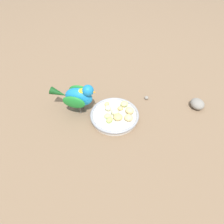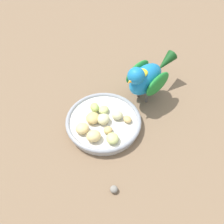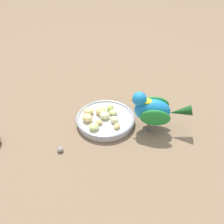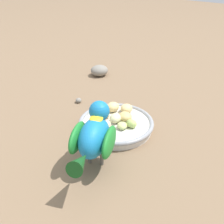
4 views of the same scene
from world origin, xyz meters
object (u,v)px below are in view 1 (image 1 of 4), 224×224
Objects in this scene: rock_large at (197,104)px; parrot at (78,96)px; pebble_0 at (147,98)px; apple_piece_4 at (124,104)px; apple_piece_1 at (107,104)px; apple_piece_9 at (120,108)px; apple_piece_5 at (109,120)px; apple_piece_2 at (108,108)px; apple_piece_6 at (119,117)px; apple_piece_7 at (108,116)px; apple_piece_3 at (130,111)px; apple_piece_0 at (115,112)px; feeding_bowl at (114,116)px; apple_piece_8 at (129,118)px.

parrot is at bearing 31.02° from rock_large.
apple_piece_4 is at bearing 60.93° from pebble_0.
apple_piece_1 is 1.04× the size of apple_piece_9.
apple_piece_5 is at bearing 72.30° from pebble_0.
pebble_0 is (-0.06, -0.11, -0.02)m from apple_piece_4.
apple_piece_2 reaches higher than pebble_0.
apple_piece_6 is 1.29× the size of apple_piece_7.
apple_piece_6 is at bearing 68.53° from apple_piece_3.
apple_piece_3 reaches higher than apple_piece_2.
apple_piece_2 is at bearing 34.69° from rock_large.
apple_piece_0 reaches higher than apple_piece_7.
apple_piece_4 is 0.17× the size of parrot.
apple_piece_5 is at bearing 125.97° from apple_piece_1.
apple_piece_5 is (-0.04, 0.06, -0.00)m from apple_piece_2.
apple_piece_7 is at bearing 45.00° from apple_piece_3.
rock_large reaches higher than pebble_0.
apple_piece_5 is 0.15× the size of parrot.
apple_piece_4 is (-0.01, -0.07, 0.02)m from feeding_bowl.
apple_piece_4 reaches higher than feeding_bowl.
apple_piece_3 is at bearing 39.53° from rock_large.
apple_piece_4 is 0.12m from apple_piece_5.
apple_piece_1 is at bearing -54.03° from apple_piece_5.
apple_piece_0 is 0.17× the size of parrot.
apple_piece_5 reaches higher than pebble_0.
apple_piece_7 is (-0.02, 0.04, -0.00)m from apple_piece_2.
pebble_0 is at bearing -112.26° from apple_piece_0.
apple_piece_3 is 0.31m from rock_large.
apple_piece_4 is (-0.07, -0.04, 0.00)m from apple_piece_1.
apple_piece_3 is at bearing -69.46° from apple_piece_8.
apple_piece_3 reaches higher than apple_piece_4.
parrot reaches higher than rock_large.
apple_piece_7 is 0.15m from parrot.
apple_piece_2 reaches higher than apple_piece_9.
apple_piece_9 is (0.04, 0.00, -0.01)m from apple_piece_3.
apple_piece_2 is 0.07m from apple_piece_6.
apple_piece_3 is 1.06× the size of apple_piece_8.
apple_piece_4 is 1.16× the size of apple_piece_7.
apple_piece_9 is at bearing -93.95° from apple_piece_5.
apple_piece_8 reaches higher than apple_piece_2.
parrot reaches higher than feeding_bowl.
apple_piece_8 is 0.33m from rock_large.
apple_piece_4 is 0.13m from pebble_0.
apple_piece_3 reaches higher than apple_piece_7.
apple_piece_2 and apple_piece_5 have the same top height.
apple_piece_1 is 0.10m from apple_piece_5.
rock_large reaches higher than apple_piece_7.
parrot reaches higher than apple_piece_2.
apple_piece_3 is 0.10m from apple_piece_7.
apple_piece_6 is at bearing 150.54° from apple_piece_1.
apple_piece_3 is 0.10m from apple_piece_5.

